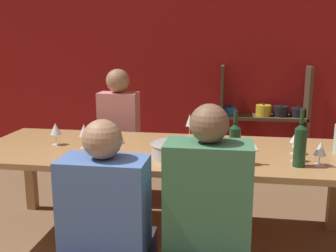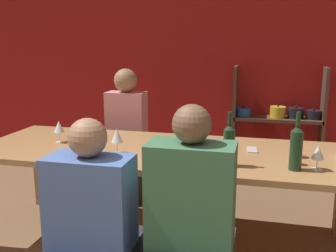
{
  "view_description": "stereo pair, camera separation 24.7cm",
  "coord_description": "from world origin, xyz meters",
  "px_view_note": "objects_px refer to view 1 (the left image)",
  "views": [
    {
      "loc": [
        0.4,
        -0.97,
        1.5
      ],
      "look_at": [
        -0.04,
        1.84,
        0.88
      ],
      "focal_mm": 42.0,
      "sensor_mm": 36.0,
      "label": 1
    },
    {
      "loc": [
        0.64,
        -0.92,
        1.5
      ],
      "look_at": [
        -0.04,
        1.84,
        0.88
      ],
      "focal_mm": 42.0,
      "sensor_mm": 36.0,
      "label": 2
    }
  ],
  "objects_px": {
    "wine_bottle_amber": "(235,143)",
    "cell_phone": "(252,148)",
    "wine_glass_white_e": "(320,149)",
    "wine_glass_white_d": "(56,129)",
    "wine_glass_white_f": "(119,137)",
    "wine_glass_red_b": "(84,131)",
    "person_near_a": "(206,250)",
    "wine_glass_red_c": "(296,138)",
    "person_far_a": "(120,151)",
    "wine_glass_white_a": "(190,121)",
    "wine_glass_empty_a": "(297,143)",
    "shelf_unit": "(262,132)",
    "mixing_bowl": "(174,150)",
    "wine_bottle_dark": "(300,144)",
    "person_near_b": "(106,252)",
    "wine_glass_white_c": "(91,146)",
    "wine_glass_red_a": "(102,146)",
    "dining_table": "(166,159)"
  },
  "relations": [
    {
      "from": "person_near_b",
      "to": "wine_glass_white_d",
      "type": "bearing_deg",
      "value": 126.86
    },
    {
      "from": "wine_glass_empty_a",
      "to": "cell_phone",
      "type": "relative_size",
      "value": 1.05
    },
    {
      "from": "wine_glass_red_c",
      "to": "wine_glass_white_c",
      "type": "bearing_deg",
      "value": -160.8
    },
    {
      "from": "wine_bottle_dark",
      "to": "wine_glass_white_e",
      "type": "xyz_separation_m",
      "value": [
        0.13,
        0.04,
        -0.04
      ]
    },
    {
      "from": "wine_bottle_dark",
      "to": "wine_glass_red_b",
      "type": "distance_m",
      "value": 1.49
    },
    {
      "from": "wine_glass_white_e",
      "to": "cell_phone",
      "type": "distance_m",
      "value": 0.53
    },
    {
      "from": "mixing_bowl",
      "to": "wine_glass_white_d",
      "type": "distance_m",
      "value": 0.95
    },
    {
      "from": "wine_glass_white_c",
      "to": "wine_glass_red_a",
      "type": "bearing_deg",
      "value": 64.2
    },
    {
      "from": "wine_glass_white_e",
      "to": "person_near_b",
      "type": "xyz_separation_m",
      "value": [
        -1.19,
        -0.65,
        -0.44
      ]
    },
    {
      "from": "dining_table",
      "to": "mixing_bowl",
      "type": "xyz_separation_m",
      "value": [
        0.09,
        -0.21,
        0.13
      ]
    },
    {
      "from": "wine_bottle_dark",
      "to": "wine_glass_red_b",
      "type": "bearing_deg",
      "value": 172.15
    },
    {
      "from": "cell_phone",
      "to": "mixing_bowl",
      "type": "bearing_deg",
      "value": -148.36
    },
    {
      "from": "wine_glass_empty_a",
      "to": "wine_glass_white_d",
      "type": "bearing_deg",
      "value": 174.94
    },
    {
      "from": "dining_table",
      "to": "cell_phone",
      "type": "distance_m",
      "value": 0.63
    },
    {
      "from": "wine_glass_red_c",
      "to": "person_far_a",
      "type": "height_order",
      "value": "person_far_a"
    },
    {
      "from": "wine_glass_white_d",
      "to": "wine_glass_white_f",
      "type": "height_order",
      "value": "wine_glass_white_f"
    },
    {
      "from": "wine_bottle_amber",
      "to": "person_near_b",
      "type": "xyz_separation_m",
      "value": [
        -0.67,
        -0.59,
        -0.47
      ]
    },
    {
      "from": "wine_glass_white_a",
      "to": "wine_glass_white_e",
      "type": "xyz_separation_m",
      "value": [
        0.88,
        -0.62,
        -0.03
      ]
    },
    {
      "from": "shelf_unit",
      "to": "person_near_a",
      "type": "bearing_deg",
      "value": -100.26
    },
    {
      "from": "wine_glass_white_e",
      "to": "wine_glass_red_c",
      "type": "bearing_deg",
      "value": 114.01
    },
    {
      "from": "shelf_unit",
      "to": "wine_bottle_amber",
      "type": "relative_size",
      "value": 3.53
    },
    {
      "from": "wine_bottle_dark",
      "to": "wine_glass_white_f",
      "type": "height_order",
      "value": "wine_bottle_dark"
    },
    {
      "from": "wine_bottle_amber",
      "to": "person_far_a",
      "type": "height_order",
      "value": "person_far_a"
    },
    {
      "from": "wine_glass_empty_a",
      "to": "person_near_a",
      "type": "bearing_deg",
      "value": -128.16
    },
    {
      "from": "dining_table",
      "to": "person_near_a",
      "type": "height_order",
      "value": "person_near_a"
    },
    {
      "from": "shelf_unit",
      "to": "wine_bottle_dark",
      "type": "xyz_separation_m",
      "value": [
        0.04,
        -2.16,
        0.43
      ]
    },
    {
      "from": "wine_glass_white_a",
      "to": "wine_glass_white_f",
      "type": "height_order",
      "value": "wine_glass_white_a"
    },
    {
      "from": "dining_table",
      "to": "wine_glass_white_a",
      "type": "xyz_separation_m",
      "value": [
        0.13,
        0.39,
        0.2
      ]
    },
    {
      "from": "wine_bottle_amber",
      "to": "wine_glass_red_c",
      "type": "xyz_separation_m",
      "value": [
        0.42,
        0.3,
        -0.03
      ]
    },
    {
      "from": "wine_bottle_amber",
      "to": "wine_glass_red_b",
      "type": "bearing_deg",
      "value": 168.41
    },
    {
      "from": "wine_glass_red_b",
      "to": "wine_glass_white_f",
      "type": "bearing_deg",
      "value": -21.81
    },
    {
      "from": "dining_table",
      "to": "wine_glass_red_a",
      "type": "distance_m",
      "value": 0.53
    },
    {
      "from": "wine_glass_white_a",
      "to": "person_near_b",
      "type": "distance_m",
      "value": 1.39
    },
    {
      "from": "cell_phone",
      "to": "wine_bottle_amber",
      "type": "bearing_deg",
      "value": -108.84
    },
    {
      "from": "person_far_a",
      "to": "person_near_a",
      "type": "bearing_deg",
      "value": 119.65
    },
    {
      "from": "person_far_a",
      "to": "person_near_b",
      "type": "distance_m",
      "value": 1.7
    },
    {
      "from": "wine_bottle_dark",
      "to": "wine_glass_red_b",
      "type": "relative_size",
      "value": 2.0
    },
    {
      "from": "wine_glass_empty_a",
      "to": "wine_glass_white_a",
      "type": "relative_size",
      "value": 0.86
    },
    {
      "from": "wine_glass_red_b",
      "to": "person_near_a",
      "type": "distance_m",
      "value": 1.29
    },
    {
      "from": "wine_bottle_amber",
      "to": "cell_phone",
      "type": "distance_m",
      "value": 0.43
    },
    {
      "from": "wine_glass_white_e",
      "to": "person_far_a",
      "type": "xyz_separation_m",
      "value": [
        -1.58,
        1.0,
        -0.36
      ]
    },
    {
      "from": "wine_glass_white_c",
      "to": "person_far_a",
      "type": "xyz_separation_m",
      "value": [
        -0.16,
        1.21,
        -0.38
      ]
    },
    {
      "from": "wine_glass_white_e",
      "to": "person_far_a",
      "type": "distance_m",
      "value": 1.91
    },
    {
      "from": "wine_glass_empty_a",
      "to": "wine_bottle_amber",
      "type": "bearing_deg",
      "value": -162.33
    },
    {
      "from": "person_near_a",
      "to": "person_far_a",
      "type": "xyz_separation_m",
      "value": [
        -0.92,
        1.61,
        0.04
      ]
    },
    {
      "from": "wine_glass_red_c",
      "to": "person_far_a",
      "type": "xyz_separation_m",
      "value": [
        -1.47,
        0.76,
        -0.37
      ]
    },
    {
      "from": "shelf_unit",
      "to": "cell_phone",
      "type": "bearing_deg",
      "value": -97.17
    },
    {
      "from": "person_near_a",
      "to": "cell_phone",
      "type": "bearing_deg",
      "value": 74.08
    },
    {
      "from": "wine_bottle_dark",
      "to": "wine_glass_white_d",
      "type": "height_order",
      "value": "wine_bottle_dark"
    },
    {
      "from": "wine_glass_white_d",
      "to": "wine_glass_red_c",
      "type": "height_order",
      "value": "wine_glass_white_d"
    }
  ]
}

